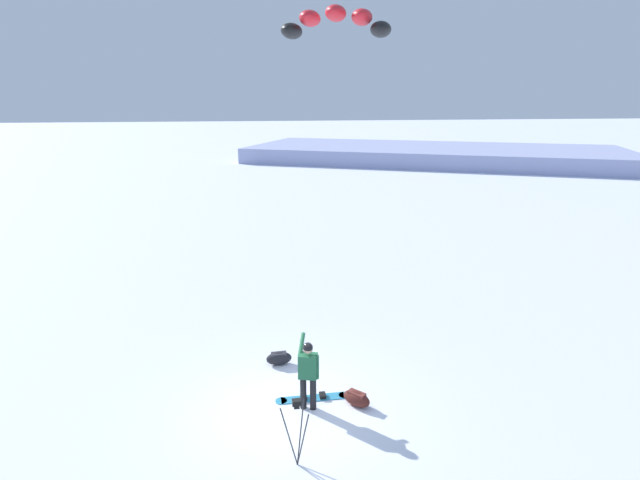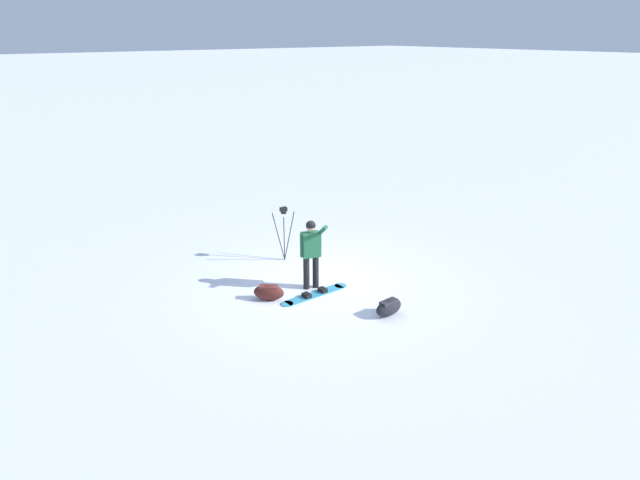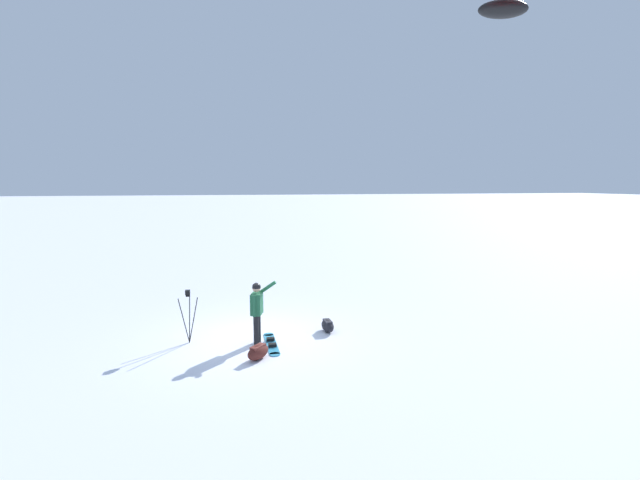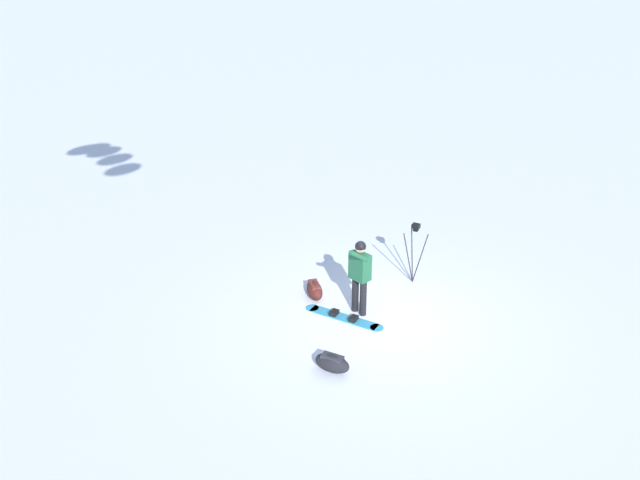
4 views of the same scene
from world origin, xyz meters
name	(u,v)px [view 4 (image 4 of 4)]	position (x,y,z in m)	size (l,w,h in m)	color
ground_plane	(377,317)	(0.00, 0.00, 0.00)	(300.00, 300.00, 0.00)	white
snowboarder	(360,270)	(0.03, -0.41, 0.97)	(0.72, 0.46, 1.63)	black
snowboard	(344,317)	(0.37, -0.56, 0.02)	(0.28, 1.73, 0.10)	teal
gear_bag_large	(315,290)	(-0.06, -1.48, 0.18)	(0.68, 0.68, 0.35)	#4C1E19
camera_tripod	(415,241)	(-1.70, 0.04, 1.00)	(0.51, 0.51, 1.40)	#262628
gear_bag_small	(332,363)	(2.02, 0.08, 0.18)	(0.33, 0.67, 0.34)	black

